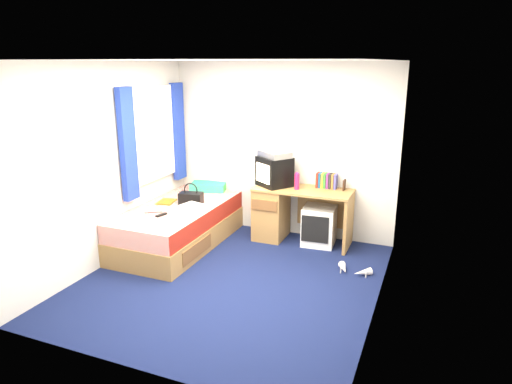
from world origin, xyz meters
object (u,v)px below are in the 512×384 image
at_px(storage_cube, 319,226).
at_px(vcr, 275,154).
at_px(towel, 193,209).
at_px(pink_water_bottle, 297,182).
at_px(pillow, 209,187).
at_px(aerosol_can, 296,180).
at_px(magazine, 166,202).
at_px(desk, 284,211).
at_px(white_heels, 353,270).
at_px(bed, 179,226).
at_px(water_bottle, 154,210).
at_px(handbag, 191,198).
at_px(remote_control, 161,215).
at_px(colour_swatch_fan, 150,220).
at_px(crt_tv, 274,171).
at_px(picture_frame, 344,185).

height_order(storage_cube, vcr, vcr).
bearing_deg(towel, pink_water_bottle, 36.46).
bearing_deg(vcr, pillow, -150.28).
xyz_separation_m(aerosol_can, magazine, (-1.62, -0.71, -0.29)).
relative_size(desk, white_heels, 3.09).
relative_size(bed, storage_cube, 3.82).
bearing_deg(bed, towel, -24.56).
bearing_deg(storage_cube, aerosol_can, 162.21).
bearing_deg(water_bottle, pink_water_bottle, 32.68).
xyz_separation_m(handbag, remote_control, (-0.10, -0.57, -0.08)).
bearing_deg(pillow, colour_swatch_fan, -91.43).
bearing_deg(water_bottle, magazine, 102.47).
bearing_deg(magazine, towel, -23.82).
bearing_deg(towel, handbag, 123.77).
distance_m(vcr, remote_control, 1.70).
bearing_deg(crt_tv, picture_frame, 44.07).
bearing_deg(aerosol_can, pillow, 178.38).
bearing_deg(crt_tv, magazine, -119.32).
height_order(towel, magazine, towel).
bearing_deg(towel, white_heels, 3.78).
height_order(storage_cube, remote_control, remote_control).
height_order(pillow, white_heels, pillow).
bearing_deg(desk, handbag, -153.14).
bearing_deg(remote_control, desk, 57.51).
height_order(crt_tv, remote_control, crt_tv).
bearing_deg(colour_swatch_fan, aerosol_can, 45.22).
bearing_deg(aerosol_can, pink_water_bottle, -68.99).
xyz_separation_m(magazine, white_heels, (2.59, -0.11, -0.51)).
relative_size(storage_cube, magazine, 1.87).
relative_size(handbag, white_heels, 0.80).
bearing_deg(pillow, magazine, -108.33).
height_order(bed, colour_swatch_fan, colour_swatch_fan).
bearing_deg(picture_frame, bed, -155.97).
height_order(towel, water_bottle, towel).
bearing_deg(picture_frame, aerosol_can, -173.51).
height_order(desk, water_bottle, desk).
xyz_separation_m(storage_cube, colour_swatch_fan, (-1.77, -1.33, 0.28)).
bearing_deg(pillow, aerosol_can, -1.62).
relative_size(storage_cube, water_bottle, 2.62).
bearing_deg(crt_tv, desk, 35.06).
bearing_deg(storage_cube, white_heels, -54.94).
height_order(pillow, magazine, pillow).
height_order(desk, colour_swatch_fan, desk).
bearing_deg(crt_tv, storage_cube, 34.33).
bearing_deg(bed, pink_water_bottle, 25.39).
height_order(storage_cube, aerosol_can, aerosol_can).
distance_m(vcr, colour_swatch_fan, 1.86).
bearing_deg(pink_water_bottle, crt_tv, 170.38).
bearing_deg(bed, picture_frame, 23.61).
relative_size(picture_frame, handbag, 0.41).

